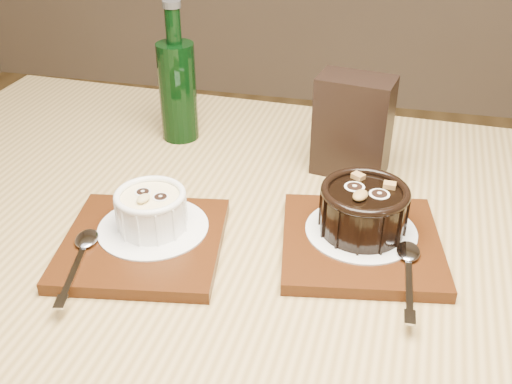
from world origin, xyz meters
The scene contains 11 objects.
table centered at (-0.01, 0.30, 0.66)m, with size 1.23×0.85×0.75m.
tray_left centered at (-0.15, 0.24, 0.76)m, with size 0.18×0.18×0.01m, color #431E0B.
doily_left centered at (-0.15, 0.27, 0.77)m, with size 0.13×0.13×0.00m, color white.
ramekin_white centered at (-0.15, 0.27, 0.79)m, with size 0.08×0.08×0.05m.
spoon_left centered at (-0.20, 0.19, 0.77)m, with size 0.03×0.13×0.01m, color #B6B9BF, non-canonical shape.
tray_right centered at (0.09, 0.30, 0.76)m, with size 0.18×0.18×0.01m, color #431E0B.
doily_right centered at (0.09, 0.32, 0.77)m, with size 0.13×0.13×0.00m, color white.
ramekin_dark centered at (0.09, 0.32, 0.80)m, with size 0.10×0.10×0.06m.
spoon_right centered at (0.15, 0.25, 0.77)m, with size 0.03×0.13×0.01m, color #B6B9BF, non-canonical shape.
condiment_stand centered at (0.06, 0.48, 0.82)m, with size 0.10×0.06×0.14m, color black.
green_bottle centered at (-0.21, 0.53, 0.83)m, with size 0.06×0.06×0.21m.
Camera 1 is at (0.10, -0.27, 1.17)m, focal length 42.00 mm.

